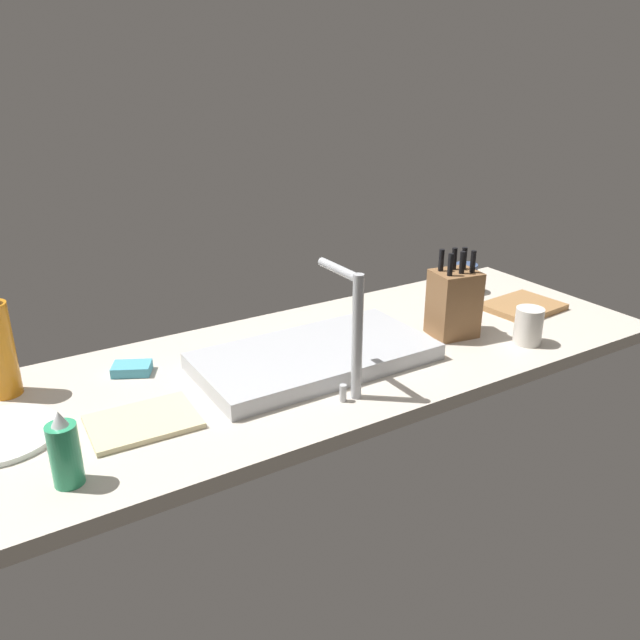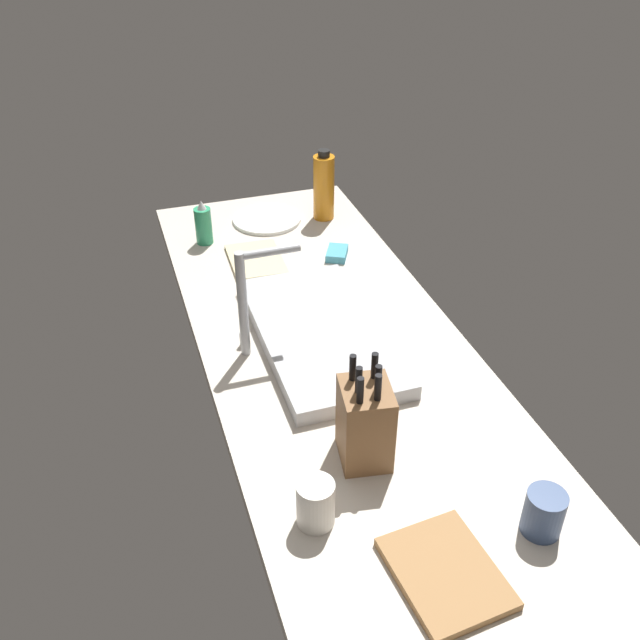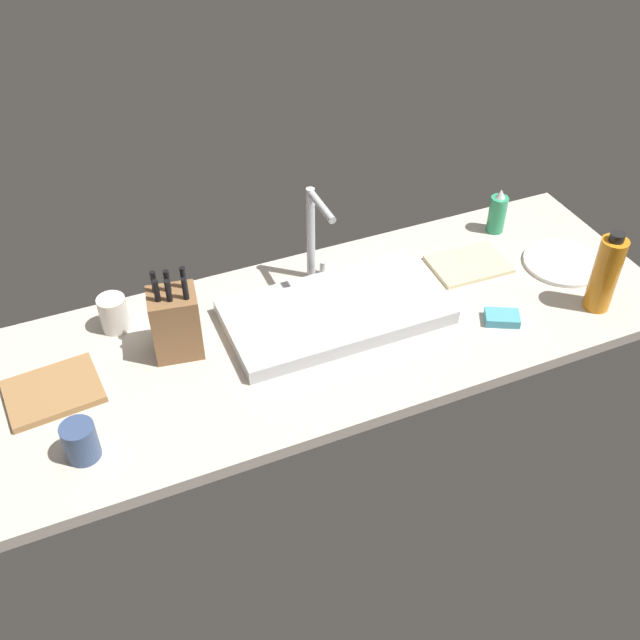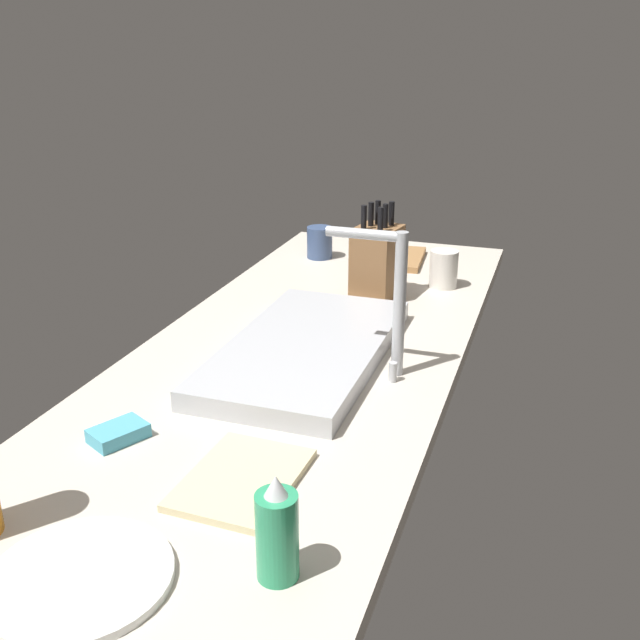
{
  "view_description": "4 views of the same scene",
  "coord_description": "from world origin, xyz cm",
  "px_view_note": "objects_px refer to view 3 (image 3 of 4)",
  "views": [
    {
      "loc": [
        75.89,
        124.29,
        72.58
      ],
      "look_at": [
        -3.17,
        -4.42,
        11.51
      ],
      "focal_mm": 35.39,
      "sensor_mm": 36.0,
      "label": 1
    },
    {
      "loc": [
        -137.06,
        48.56,
        111.93
      ],
      "look_at": [
        -0.65,
        4.03,
        12.62
      ],
      "focal_mm": 39.6,
      "sensor_mm": 36.0,
      "label": 2
    },
    {
      "loc": [
        -59.57,
        -133.83,
        134.2
      ],
      "look_at": [
        -4.12,
        -2.92,
        9.66
      ],
      "focal_mm": 41.58,
      "sensor_mm": 36.0,
      "label": 3
    },
    {
      "loc": [
        133.06,
        49.97,
        66.97
      ],
      "look_at": [
        -4.12,
        3.54,
        9.67
      ],
      "focal_mm": 41.2,
      "sensor_mm": 36.0,
      "label": 4
    }
  ],
  "objects_px": {
    "knife_block": "(175,322)",
    "ceramic_cup": "(80,441)",
    "faucet": "(314,229)",
    "sink_basin": "(335,312)",
    "coffee_mug": "(114,314)",
    "water_bottle": "(605,273)",
    "dish_towel": "(469,264)",
    "dish_sponge": "(502,318)",
    "cutting_board": "(53,391)",
    "dinner_plate": "(563,263)",
    "soap_bottle": "(497,213)"
  },
  "relations": [
    {
      "from": "sink_basin",
      "to": "dish_towel",
      "type": "xyz_separation_m",
      "value": [
        0.45,
        0.06,
        -0.01
      ]
    },
    {
      "from": "soap_bottle",
      "to": "ceramic_cup",
      "type": "bearing_deg",
      "value": -163.43
    },
    {
      "from": "faucet",
      "to": "dish_sponge",
      "type": "relative_size",
      "value": 3.21
    },
    {
      "from": "sink_basin",
      "to": "water_bottle",
      "type": "height_order",
      "value": "water_bottle"
    },
    {
      "from": "faucet",
      "to": "knife_block",
      "type": "relative_size",
      "value": 1.2
    },
    {
      "from": "water_bottle",
      "to": "dinner_plate",
      "type": "bearing_deg",
      "value": 79.32
    },
    {
      "from": "ceramic_cup",
      "to": "dish_sponge",
      "type": "relative_size",
      "value": 1.04
    },
    {
      "from": "dish_towel",
      "to": "ceramic_cup",
      "type": "bearing_deg",
      "value": -166.95
    },
    {
      "from": "sink_basin",
      "to": "dinner_plate",
      "type": "xyz_separation_m",
      "value": [
        0.71,
        -0.04,
        -0.01
      ]
    },
    {
      "from": "soap_bottle",
      "to": "dinner_plate",
      "type": "relative_size",
      "value": 0.63
    },
    {
      "from": "sink_basin",
      "to": "soap_bottle",
      "type": "distance_m",
      "value": 0.65
    },
    {
      "from": "faucet",
      "to": "ceramic_cup",
      "type": "height_order",
      "value": "faucet"
    },
    {
      "from": "coffee_mug",
      "to": "dish_sponge",
      "type": "bearing_deg",
      "value": -21.49
    },
    {
      "from": "cutting_board",
      "to": "soap_bottle",
      "type": "xyz_separation_m",
      "value": [
        1.36,
        0.18,
        0.05
      ]
    },
    {
      "from": "dinner_plate",
      "to": "dish_sponge",
      "type": "xyz_separation_m",
      "value": [
        -0.31,
        -0.14,
        0.01
      ]
    },
    {
      "from": "coffee_mug",
      "to": "dish_sponge",
      "type": "distance_m",
      "value": 1.02
    },
    {
      "from": "knife_block",
      "to": "dish_towel",
      "type": "relative_size",
      "value": 1.11
    },
    {
      "from": "faucet",
      "to": "dinner_plate",
      "type": "relative_size",
      "value": 1.25
    },
    {
      "from": "sink_basin",
      "to": "faucet",
      "type": "xyz_separation_m",
      "value": [
        0.01,
        0.18,
        0.15
      ]
    },
    {
      "from": "dish_towel",
      "to": "faucet",
      "type": "bearing_deg",
      "value": 165.2
    },
    {
      "from": "sink_basin",
      "to": "coffee_mug",
      "type": "distance_m",
      "value": 0.58
    },
    {
      "from": "soap_bottle",
      "to": "knife_block",
      "type": "bearing_deg",
      "value": -172.01
    },
    {
      "from": "cutting_board",
      "to": "dinner_plate",
      "type": "bearing_deg",
      "value": -1.96
    },
    {
      "from": "cutting_board",
      "to": "coffee_mug",
      "type": "height_order",
      "value": "coffee_mug"
    },
    {
      "from": "ceramic_cup",
      "to": "coffee_mug",
      "type": "bearing_deg",
      "value": 69.2
    },
    {
      "from": "faucet",
      "to": "dish_towel",
      "type": "bearing_deg",
      "value": -14.8
    },
    {
      "from": "sink_basin",
      "to": "cutting_board",
      "type": "relative_size",
      "value": 2.68
    },
    {
      "from": "dish_sponge",
      "to": "knife_block",
      "type": "bearing_deg",
      "value": 164.57
    },
    {
      "from": "sink_basin",
      "to": "soap_bottle",
      "type": "relative_size",
      "value": 4.01
    },
    {
      "from": "soap_bottle",
      "to": "dinner_plate",
      "type": "height_order",
      "value": "soap_bottle"
    },
    {
      "from": "soap_bottle",
      "to": "coffee_mug",
      "type": "distance_m",
      "value": 1.17
    },
    {
      "from": "dish_towel",
      "to": "coffee_mug",
      "type": "relative_size",
      "value": 2.2
    },
    {
      "from": "faucet",
      "to": "knife_block",
      "type": "bearing_deg",
      "value": -162.4
    },
    {
      "from": "dish_towel",
      "to": "cutting_board",
      "type": "bearing_deg",
      "value": -177.52
    },
    {
      "from": "dinner_plate",
      "to": "water_bottle",
      "type": "bearing_deg",
      "value": -100.68
    },
    {
      "from": "cutting_board",
      "to": "water_bottle",
      "type": "distance_m",
      "value": 1.44
    },
    {
      "from": "knife_block",
      "to": "cutting_board",
      "type": "height_order",
      "value": "knife_block"
    },
    {
      "from": "knife_block",
      "to": "water_bottle",
      "type": "relative_size",
      "value": 1.01
    },
    {
      "from": "faucet",
      "to": "knife_block",
      "type": "distance_m",
      "value": 0.46
    },
    {
      "from": "sink_basin",
      "to": "ceramic_cup",
      "type": "xyz_separation_m",
      "value": [
        -0.7,
        -0.21,
        0.03
      ]
    },
    {
      "from": "knife_block",
      "to": "ceramic_cup",
      "type": "height_order",
      "value": "knife_block"
    },
    {
      "from": "knife_block",
      "to": "soap_bottle",
      "type": "distance_m",
      "value": 1.05
    },
    {
      "from": "faucet",
      "to": "cutting_board",
      "type": "relative_size",
      "value": 1.32
    },
    {
      "from": "faucet",
      "to": "water_bottle",
      "type": "distance_m",
      "value": 0.78
    },
    {
      "from": "sink_basin",
      "to": "water_bottle",
      "type": "distance_m",
      "value": 0.72
    },
    {
      "from": "water_bottle",
      "to": "dinner_plate",
      "type": "height_order",
      "value": "water_bottle"
    },
    {
      "from": "cutting_board",
      "to": "coffee_mug",
      "type": "bearing_deg",
      "value": 43.94
    },
    {
      "from": "dinner_plate",
      "to": "dish_towel",
      "type": "height_order",
      "value": "same"
    },
    {
      "from": "sink_basin",
      "to": "knife_block",
      "type": "relative_size",
      "value": 2.43
    },
    {
      "from": "cutting_board",
      "to": "water_bottle",
      "type": "bearing_deg",
      "value": -9.69
    }
  ]
}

